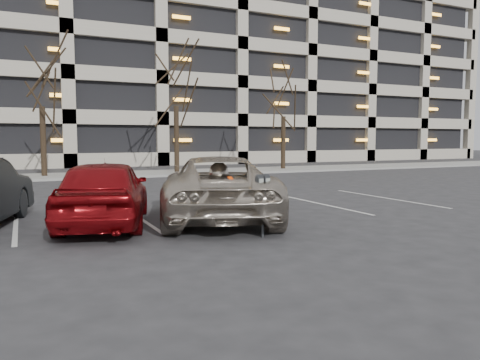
# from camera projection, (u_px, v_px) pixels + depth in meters

# --- Properties ---
(ground) EXTENTS (140.00, 140.00, 0.00)m
(ground) POSITION_uv_depth(u_px,v_px,m) (220.00, 226.00, 10.59)
(ground) COLOR #28282B
(ground) RESTS_ON ground
(sidewalk) EXTENTS (80.00, 4.00, 0.12)m
(sidewalk) POSITION_uv_depth(u_px,v_px,m) (105.00, 175.00, 25.03)
(sidewalk) COLOR gray
(sidewalk) RESTS_ON ground
(stall_lines) EXTENTS (16.90, 5.20, 0.00)m
(stall_lines) POSITION_uv_depth(u_px,v_px,m) (136.00, 215.00, 12.08)
(stall_lines) COLOR silver
(stall_lines) RESTS_ON ground
(parking_garage) EXTENTS (52.00, 20.00, 19.00)m
(parking_garage) POSITION_uv_depth(u_px,v_px,m) (200.00, 64.00, 45.39)
(parking_garage) COLOR black
(parking_garage) RESTS_ON ground
(tree_b) EXTENTS (3.52, 3.52, 8.01)m
(tree_b) POSITION_uv_depth(u_px,v_px,m) (40.00, 62.00, 23.26)
(tree_b) COLOR black
(tree_b) RESTS_ON ground
(tree_c) EXTENTS (3.75, 3.75, 8.52)m
(tree_c) POSITION_uv_depth(u_px,v_px,m) (176.00, 64.00, 26.18)
(tree_c) COLOR black
(tree_c) RESTS_ON ground
(tree_d) EXTENTS (3.32, 3.32, 7.55)m
(tree_d) POSITION_uv_depth(u_px,v_px,m) (284.00, 83.00, 29.20)
(tree_d) COLOR black
(tree_d) RESTS_ON ground
(parking_meter) EXTENTS (0.34, 0.18, 1.25)m
(parking_meter) POSITION_uv_depth(u_px,v_px,m) (263.00, 190.00, 9.33)
(parking_meter) COLOR black
(parking_meter) RESTS_ON ground
(suv_silver) EXTENTS (4.23, 6.13, 1.56)m
(suv_silver) POSITION_uv_depth(u_px,v_px,m) (218.00, 187.00, 11.59)
(suv_silver) COLOR #B3A898
(suv_silver) RESTS_ON ground
(car_red) EXTENTS (2.99, 4.87, 1.55)m
(car_red) POSITION_uv_depth(u_px,v_px,m) (105.00, 192.00, 10.63)
(car_red) COLOR maroon
(car_red) RESTS_ON ground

